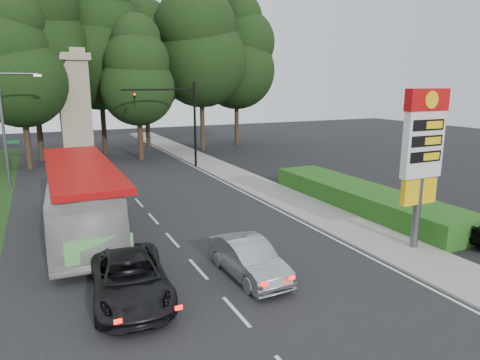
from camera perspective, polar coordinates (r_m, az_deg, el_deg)
name	(u,v)px	position (r m, az deg, el deg)	size (l,w,h in m)	color
ground	(243,320)	(13.69, 0.38, -18.15)	(120.00, 120.00, 0.00)	black
road_surface	(149,214)	(24.20, -12.05, -4.46)	(14.00, 80.00, 0.02)	black
sidewalk_right	(282,196)	(27.27, 5.58, -2.18)	(3.00, 80.00, 0.12)	gray
hedge	(362,198)	(25.74, 15.95, -2.28)	(3.00, 14.00, 1.20)	#1F5115
gas_station_pylon	(423,148)	(19.22, 23.20, 3.97)	(2.10, 0.45, 6.85)	#59595E
traffic_signal_mast	(180,113)	(36.31, -8.05, 8.83)	(6.10, 0.35, 7.20)	black
streetlight_signs	(6,124)	(32.76, -28.71, 6.60)	(2.75, 0.98, 8.00)	#59595E
monument	(75,107)	(40.76, -21.17, 9.12)	(3.00, 3.00, 10.05)	gray
tree_center_left	(29,26)	(43.88, -26.35, 17.95)	(10.08, 10.08, 19.80)	#2D2116
tree_center_right	(98,42)	(46.18, -18.42, 17.00)	(9.24, 9.24, 18.15)	#2D2116
tree_east_near	(145,59)	(48.95, -12.60, 15.48)	(8.12, 8.12, 15.95)	#2D2116
tree_east_mid	(201,41)	(46.68, -5.25, 17.93)	(9.52, 9.52, 18.70)	#2D2116
tree_far_east	(237,54)	(50.35, -0.47, 16.44)	(8.68, 8.68, 17.05)	#2D2116
tree_monument_left	(19,63)	(39.64, -27.40, 13.68)	(7.28, 7.28, 14.30)	#2D2116
tree_monument_right	(137,73)	(41.02, -13.56, 13.69)	(6.72, 6.72, 13.20)	#2D2116
transit_bus	(82,198)	(21.82, -20.30, -2.31)	(2.81, 12.02, 3.35)	beige
sedan_silver	(249,259)	(16.07, 1.15, -10.46)	(1.49, 4.26, 1.40)	#9C9EA4
suv_charcoal	(130,278)	(14.99, -14.44, -12.56)	(2.41, 5.24, 1.46)	black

